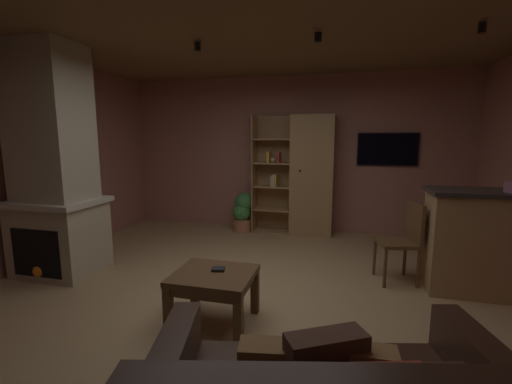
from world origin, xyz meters
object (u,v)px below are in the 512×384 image
object	(u,v)px
kitchen_bar_counter	(496,243)
wall_mounted_tv	(387,149)
stone_fireplace	(54,174)
potted_floor_plant	(243,211)
bookshelf_cabinet	(306,176)
dining_chair	(404,237)
coffee_table	(214,282)
table_book_0	(218,269)

from	to	relation	value
kitchen_bar_counter	wall_mounted_tv	size ratio (longest dim) A/B	1.46
stone_fireplace	potted_floor_plant	bearing A→B (deg)	55.40
bookshelf_cabinet	dining_chair	size ratio (longest dim) A/B	2.18
coffee_table	dining_chair	size ratio (longest dim) A/B	0.75
stone_fireplace	table_book_0	bearing A→B (deg)	-14.40
table_book_0	stone_fireplace	bearing A→B (deg)	165.60
stone_fireplace	dining_chair	distance (m)	4.12
stone_fireplace	wall_mounted_tv	distance (m)	4.80
kitchen_bar_counter	wall_mounted_tv	bearing A→B (deg)	113.49
potted_floor_plant	kitchen_bar_counter	bearing A→B (deg)	-27.84
potted_floor_plant	table_book_0	bearing A→B (deg)	-77.77
bookshelf_cabinet	table_book_0	world-z (taller)	bookshelf_cabinet
coffee_table	stone_fireplace	bearing A→B (deg)	164.02
stone_fireplace	wall_mounted_tv	size ratio (longest dim) A/B	2.84
bookshelf_cabinet	coffee_table	world-z (taller)	bookshelf_cabinet
coffee_table	dining_chair	distance (m)	2.24
stone_fireplace	dining_chair	world-z (taller)	stone_fireplace
kitchen_bar_counter	table_book_0	bearing A→B (deg)	-155.21
coffee_table	table_book_0	xyz separation A→B (m)	(0.02, 0.06, 0.10)
wall_mounted_tv	table_book_0	bearing A→B (deg)	-117.91
bookshelf_cabinet	potted_floor_plant	bearing A→B (deg)	-173.57
table_book_0	wall_mounted_tv	bearing A→B (deg)	62.09
potted_floor_plant	wall_mounted_tv	xyz separation A→B (m)	(2.36, 0.33, 1.09)
stone_fireplace	potted_floor_plant	size ratio (longest dim) A/B	3.92
stone_fireplace	wall_mounted_tv	xyz separation A→B (m)	(3.98, 2.68, 0.24)
potted_floor_plant	stone_fireplace	bearing A→B (deg)	-124.60
coffee_table	dining_chair	xyz separation A→B (m)	(1.76, 1.38, 0.15)
kitchen_bar_counter	dining_chair	xyz separation A→B (m)	(-0.87, 0.11, -0.03)
dining_chair	wall_mounted_tv	distance (m)	2.15
kitchen_bar_counter	coffee_table	size ratio (longest dim) A/B	1.99
bookshelf_cabinet	wall_mounted_tv	distance (m)	1.37
bookshelf_cabinet	table_book_0	size ratio (longest dim) A/B	17.61
stone_fireplace	wall_mounted_tv	world-z (taller)	stone_fireplace
kitchen_bar_counter	potted_floor_plant	xyz separation A→B (m)	(-3.25, 1.72, -0.20)
coffee_table	table_book_0	size ratio (longest dim) A/B	6.08
table_book_0	wall_mounted_tv	size ratio (longest dim) A/B	0.12
kitchen_bar_counter	dining_chair	size ratio (longest dim) A/B	1.50
table_book_0	dining_chair	bearing A→B (deg)	37.04
coffee_table	wall_mounted_tv	size ratio (longest dim) A/B	0.73
potted_floor_plant	wall_mounted_tv	distance (m)	2.62
bookshelf_cabinet	table_book_0	distance (m)	3.12
table_book_0	potted_floor_plant	distance (m)	3.00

